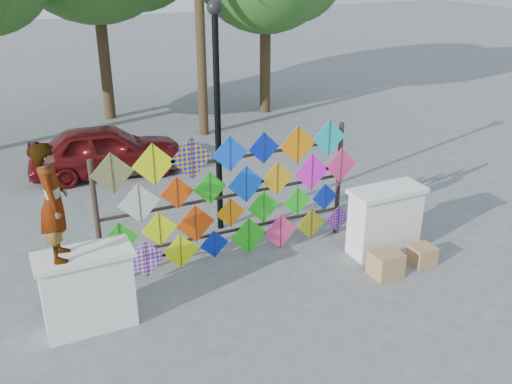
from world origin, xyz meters
The scene contains 9 objects.
ground centered at (0.00, 0.00, 0.00)m, with size 80.00×80.00×0.00m, color gray.
parapet_left centered at (-2.70, -0.20, 0.65)m, with size 1.40×0.65×1.28m.
parapet_right centered at (2.70, -0.20, 0.65)m, with size 1.40×0.65×1.28m.
kite_rack centered at (0.06, 0.73, 1.24)m, with size 4.96×0.24×2.46m.
vendor_woman centered at (-2.99, -0.20, 2.13)m, with size 0.62×0.41×1.70m, color #99999E.
sedan centered at (-1.13, 5.97, 0.63)m, with size 1.49×3.71×1.27m, color #5A0F10.
lamppost centered at (0.30, 2.00, 2.69)m, with size 0.28×0.28×4.46m.
cardboard_box_near centered at (2.22, -0.93, 0.23)m, with size 0.51×0.45×0.45m, color #A77651.
cardboard_box_far centered at (3.05, -0.90, 0.18)m, with size 0.42×0.38×0.35m, color #A77651.
Camera 1 is at (-3.50, -7.71, 5.36)m, focal length 40.00 mm.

